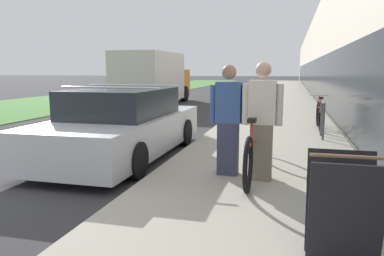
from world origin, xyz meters
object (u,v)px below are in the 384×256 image
at_px(bike_rack_hoop, 323,116).
at_px(cruiser_bike_nearest, 319,115).
at_px(person_rider, 262,122).
at_px(moving_truck, 153,78).
at_px(person_bystander, 228,120).
at_px(tandem_bicycle, 255,147).
at_px(parked_sedan_curbside, 123,126).
at_px(sandwich_board_sign, 343,208).

bearing_deg(bike_rack_hoop, cruiser_bike_nearest, 88.94).
xyz_separation_m(person_rider, moving_truck, (-6.41, 12.63, 0.32)).
relative_size(person_bystander, cruiser_bike_nearest, 0.98).
bearing_deg(cruiser_bike_nearest, person_bystander, -107.99).
xyz_separation_m(tandem_bicycle, person_bystander, (-0.39, -0.21, 0.43)).
distance_m(person_rider, parked_sedan_curbside, 3.18).
height_order(tandem_bicycle, cruiser_bike_nearest, tandem_bicycle).
bearing_deg(person_rider, person_bystander, 163.53).
bearing_deg(person_rider, cruiser_bike_nearest, 77.63).
xyz_separation_m(tandem_bicycle, moving_truck, (-6.29, 12.27, 0.77)).
bearing_deg(bike_rack_hoop, moving_truck, 130.34).
distance_m(parked_sedan_curbside, moving_truck, 11.79).
relative_size(tandem_bicycle, moving_truck, 0.46).
bearing_deg(parked_sedan_curbside, sandwich_board_sign, -44.76).
relative_size(bike_rack_hoop, sandwich_board_sign, 0.94).
bearing_deg(tandem_bicycle, cruiser_bike_nearest, 75.50).
bearing_deg(sandwich_board_sign, parked_sedan_curbside, 135.24).
bearing_deg(person_bystander, sandwich_board_sign, -60.49).
relative_size(bike_rack_hoop, cruiser_bike_nearest, 0.50).
relative_size(cruiser_bike_nearest, moving_truck, 0.28).
height_order(tandem_bicycle, person_bystander, person_bystander).
relative_size(cruiser_bike_nearest, parked_sedan_curbside, 0.36).
xyz_separation_m(sandwich_board_sign, moving_truck, (-7.23, 14.83, 0.71)).
relative_size(person_rider, moving_truck, 0.28).
height_order(tandem_bicycle, sandwich_board_sign, tandem_bicycle).
height_order(cruiser_bike_nearest, sandwich_board_sign, sandwich_board_sign).
xyz_separation_m(tandem_bicycle, cruiser_bike_nearest, (1.26, 4.87, -0.02)).
bearing_deg(moving_truck, tandem_bicycle, -62.84).
xyz_separation_m(tandem_bicycle, person_rider, (0.11, -0.36, 0.45)).
distance_m(person_rider, cruiser_bike_nearest, 5.38).
bearing_deg(person_bystander, tandem_bicycle, 28.44).
bearing_deg(person_bystander, cruiser_bike_nearest, 72.01).
bearing_deg(moving_truck, person_bystander, -64.69).
height_order(person_rider, moving_truck, moving_truck).
distance_m(bike_rack_hoop, cruiser_bike_nearest, 1.47).
height_order(tandem_bicycle, bike_rack_hoop, tandem_bicycle).
bearing_deg(sandwich_board_sign, bike_rack_hoop, 87.18).
relative_size(tandem_bicycle, person_rider, 1.67).
bearing_deg(sandwich_board_sign, person_rider, 110.59).
bearing_deg(sandwich_board_sign, cruiser_bike_nearest, 87.53).
bearing_deg(tandem_bicycle, person_rider, -72.78).
relative_size(person_bystander, sandwich_board_sign, 1.83).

